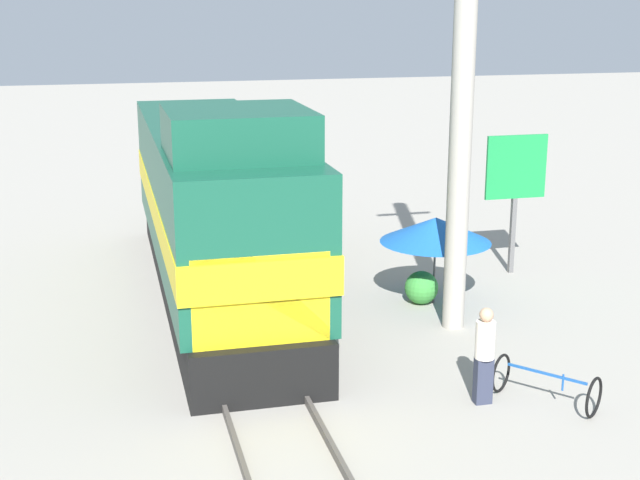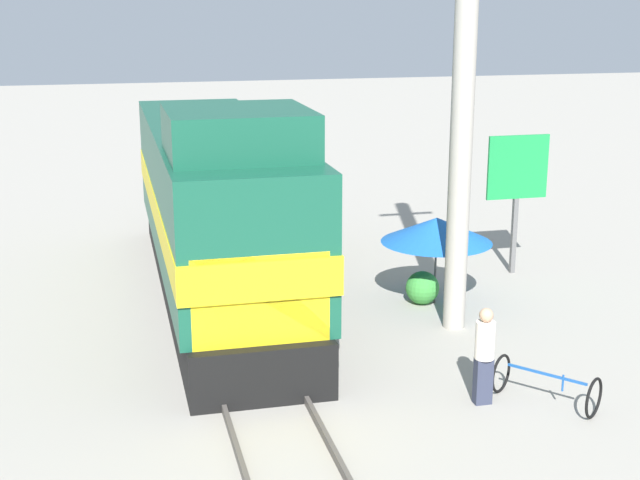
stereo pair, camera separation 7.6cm
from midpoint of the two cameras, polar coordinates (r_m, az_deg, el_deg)
name	(u,v)px [view 1 (the left image)]	position (r m, az deg, el deg)	size (l,w,h in m)	color
ground_plane	(239,346)	(18.24, -5.29, -6.75)	(120.00, 120.00, 0.00)	gray
rail_near	(204,345)	(18.14, -7.56, -6.71)	(0.08, 39.59, 0.15)	#4C4742
rail_far	(274,339)	(18.33, -3.07, -6.35)	(0.08, 39.59, 0.15)	#4C4742
locomotive	(217,211)	(20.42, -6.71, 1.83)	(2.85, 12.53, 4.84)	black
utility_pole	(463,89)	(18.27, 8.99, 9.55)	(1.80, 0.47, 10.03)	#9E998E
vendor_umbrella	(436,230)	(20.31, 7.31, 0.66)	(2.53, 2.53, 2.03)	#4C4C4C
billboard_sign	(516,175)	(22.82, 12.33, 4.07)	(1.60, 0.12, 3.54)	#595959
shrub_cluster	(421,288)	(20.60, 6.41, -3.05)	(0.77, 0.77, 0.77)	#388C38
person_bystander	(485,352)	(15.62, 10.35, -7.05)	(0.34, 0.34, 1.74)	#2D3347
bicycle	(546,384)	(16.04, 14.14, -8.95)	(1.65, 1.79, 0.71)	black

